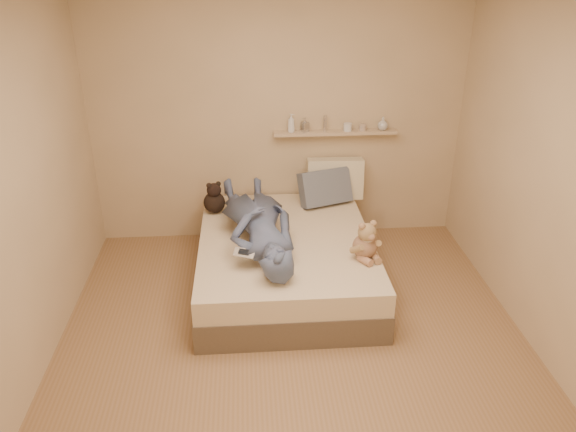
{
  "coord_description": "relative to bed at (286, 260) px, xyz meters",
  "views": [
    {
      "loc": [
        -0.3,
        -3.35,
        2.77
      ],
      "look_at": [
        0.0,
        0.65,
        0.8
      ],
      "focal_mm": 35.0,
      "sensor_mm": 36.0,
      "label": 1
    }
  ],
  "objects": [
    {
      "name": "shelf_bottles",
      "position": [
        0.6,
        0.91,
        0.96
      ],
      "size": [
        1.0,
        0.13,
        0.18
      ],
      "color": "silver",
      "rests_on": "wall_shelf"
    },
    {
      "name": "teddy_bear",
      "position": [
        0.62,
        -0.39,
        0.36
      ],
      "size": [
        0.27,
        0.28,
        0.34
      ],
      "color": "#9B7255",
      "rests_on": "bed"
    },
    {
      "name": "pillow_grey",
      "position": [
        0.43,
        0.69,
        0.4
      ],
      "size": [
        0.56,
        0.4,
        0.37
      ],
      "primitive_type": "cube",
      "rotation": [
        -0.38,
        0.0,
        0.33
      ],
      "color": "slate",
      "rests_on": "bed"
    },
    {
      "name": "dark_plush",
      "position": [
        -0.63,
        0.56,
        0.36
      ],
      "size": [
        0.2,
        0.2,
        0.31
      ],
      "color": "black",
      "rests_on": "bed"
    },
    {
      "name": "wall_shelf",
      "position": [
        0.55,
        0.91,
        0.88
      ],
      "size": [
        1.2,
        0.12,
        0.03
      ],
      "primitive_type": "cube",
      "color": "tan",
      "rests_on": "wall_back"
    },
    {
      "name": "room",
      "position": [
        0.0,
        -0.93,
        1.08
      ],
      "size": [
        3.8,
        3.8,
        3.8
      ],
      "color": "#8D6948",
      "rests_on": "ground"
    },
    {
      "name": "pillow_cream",
      "position": [
        0.55,
        0.83,
        0.43
      ],
      "size": [
        0.55,
        0.21,
        0.41
      ],
      "primitive_type": "cube",
      "rotation": [
        -0.1,
        0.0,
        -0.02
      ],
      "color": "beige",
      "rests_on": "bed"
    },
    {
      "name": "bed",
      "position": [
        0.0,
        0.0,
        0.0
      ],
      "size": [
        1.5,
        1.9,
        0.45
      ],
      "color": "brown",
      "rests_on": "floor"
    },
    {
      "name": "game_console",
      "position": [
        -0.36,
        -0.49,
        0.38
      ],
      "size": [
        0.18,
        0.13,
        0.06
      ],
      "color": "silver",
      "rests_on": "bed"
    },
    {
      "name": "person",
      "position": [
        -0.24,
        -0.05,
        0.41
      ],
      "size": [
        0.83,
        1.62,
        0.37
      ],
      "primitive_type": "imported",
      "rotation": [
        0.0,
        0.0,
        3.32
      ],
      "color": "#4B5176",
      "rests_on": "bed"
    }
  ]
}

